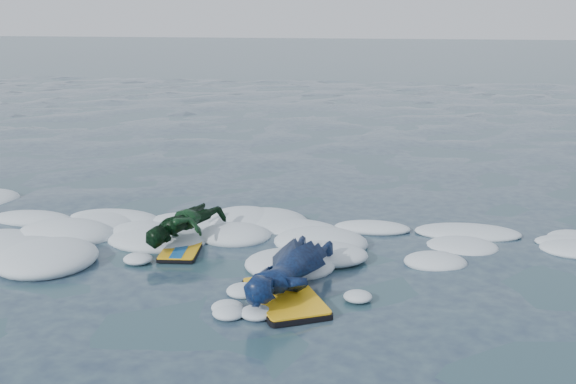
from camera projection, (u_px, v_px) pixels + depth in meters
The scene contains 4 objects.
ground at pixel (269, 268), 8.19m from camera, with size 120.00×120.00×0.00m, color #1A2F3E.
foam_band at pixel (284, 240), 9.18m from camera, with size 12.00×3.10×0.30m, color white, non-canonical shape.
prone_woman_unit at pixel (289, 273), 7.41m from camera, with size 1.08×1.82×0.45m.
prone_child_unit at pixel (185, 229), 8.83m from camera, with size 1.03×1.34×0.47m.
Camera 1 is at (1.44, -7.58, 2.89)m, focal length 45.00 mm.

